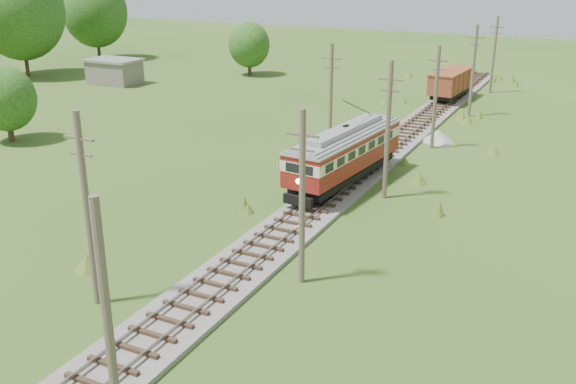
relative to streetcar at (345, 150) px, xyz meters
The scene contains 17 objects.
railbed_main 3.20m from the streetcar, 89.99° to the left, with size 3.60×96.00×0.57m.
streetcar is the anchor object (origin of this frame).
gondola 31.54m from the streetcar, 90.00° to the left, with size 3.36×8.60×2.79m.
gravel_pile 14.72m from the streetcar, 78.00° to the left, with size 2.81×2.98×1.02m.
utility_pole_r_1 27.14m from the streetcar, 83.43° to the right, with size 0.30×0.30×8.80m.
utility_pole_r_2 14.40m from the streetcar, 76.65° to the right, with size 1.60×0.30×8.60m.
utility_pole_r_3 3.89m from the streetcar, 15.74° to the right, with size 1.60×0.30×9.00m.
utility_pole_r_4 12.58m from the streetcar, 76.07° to the left, with size 1.60×0.30×8.40m.
utility_pole_r_5 25.40m from the streetcar, 82.28° to the left, with size 1.60×0.30×8.90m.
utility_pole_r_6 38.28m from the streetcar, 85.20° to the left, with size 1.60×0.30×8.70m.
utility_pole_l_a 20.44m from the streetcar, 101.92° to the right, with size 1.60×0.30×9.00m.
utility_pole_l_b 9.44m from the streetcar, 119.06° to the left, with size 1.60×0.30×8.60m.
tree_left_4 58.63m from the streetcar, 157.74° to the left, with size 11.34×11.34×14.61m.
tree_left_5 67.88m from the streetcar, 145.77° to the left, with size 9.66×9.66×12.44m.
tree_mid_a 45.71m from the streetcar, 127.80° to the left, with size 5.46×5.46×7.03m.
tree_mid_c 30.08m from the streetcar, behind, with size 5.04×5.04×6.49m.
shed 46.20m from the streetcar, 150.00° to the left, with size 6.40×4.40×3.10m.
Camera 1 is at (15.11, -7.28, 14.89)m, focal length 40.00 mm.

